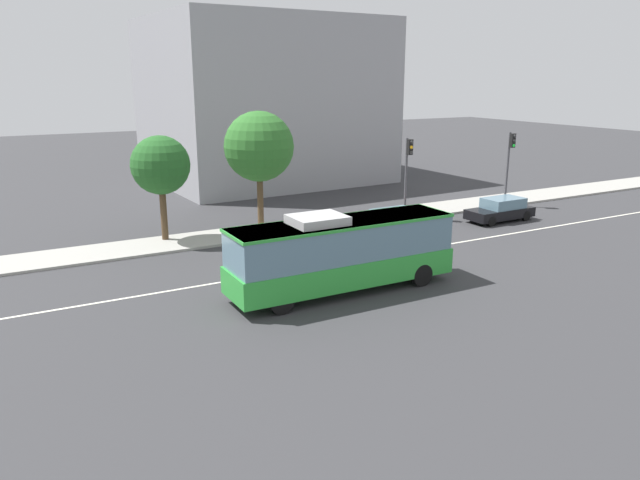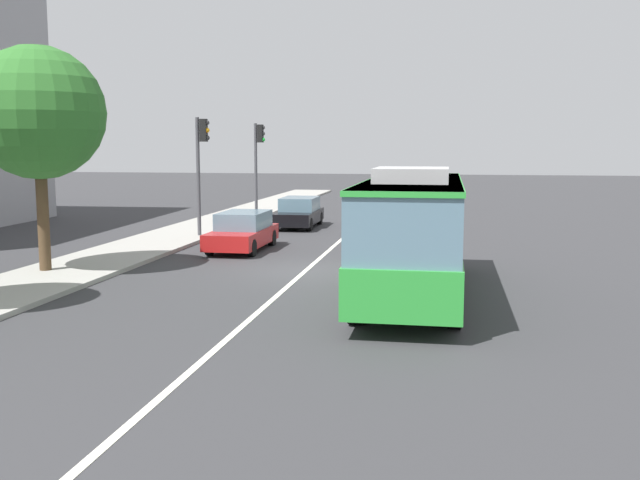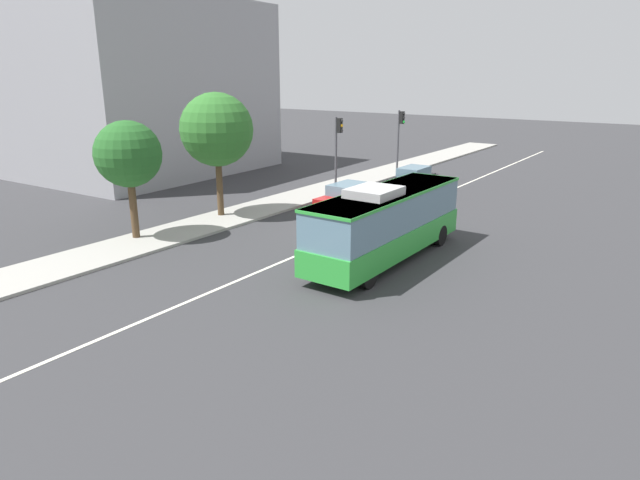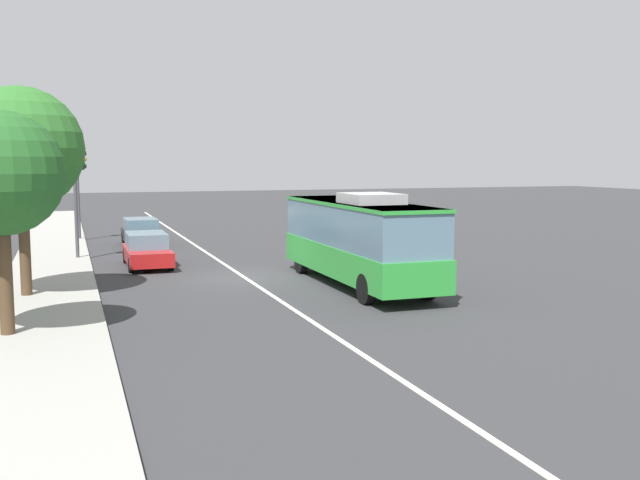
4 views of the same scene
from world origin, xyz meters
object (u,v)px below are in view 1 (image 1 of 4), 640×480
at_px(traffic_light_mid_block, 510,156).
at_px(sedan_black, 501,210).
at_px(traffic_light_near_corner, 408,164).
at_px(street_tree_kerbside_centre, 259,147).
at_px(transit_bus, 342,251).
at_px(street_tree_kerbside_left, 160,166).
at_px(sedan_red, 391,222).

bearing_deg(traffic_light_mid_block, sedan_black, -46.82).
distance_m(traffic_light_near_corner, traffic_light_mid_block, 8.57).
bearing_deg(traffic_light_mid_block, street_tree_kerbside_centre, -93.90).
xyz_separation_m(transit_bus, street_tree_kerbside_left, (-4.50, 11.64, 2.44)).
height_order(transit_bus, traffic_light_near_corner, traffic_light_near_corner).
xyz_separation_m(transit_bus, sedan_red, (7.45, 6.87, -1.09)).
height_order(sedan_red, traffic_light_near_corner, traffic_light_near_corner).
bearing_deg(sedan_black, traffic_light_mid_block, -140.57).
distance_m(transit_bus, sedan_black, 16.82).
relative_size(street_tree_kerbside_left, street_tree_kerbside_centre, 0.84).
relative_size(sedan_black, street_tree_kerbside_left, 0.77).
bearing_deg(street_tree_kerbside_left, street_tree_kerbside_centre, -1.87).
xyz_separation_m(sedan_red, traffic_light_mid_block, (11.63, 2.44, 2.84)).
bearing_deg(sedan_black, sedan_red, -4.63).
height_order(sedan_red, traffic_light_mid_block, traffic_light_mid_block).
distance_m(sedan_black, street_tree_kerbside_left, 21.04).
distance_m(traffic_light_near_corner, street_tree_kerbside_left, 15.17).
xyz_separation_m(sedan_black, street_tree_kerbside_centre, (-14.34, 5.13, 4.25)).
relative_size(sedan_black, street_tree_kerbside_centre, 0.64).
bearing_deg(traffic_light_near_corner, sedan_red, -50.18).
height_order(sedan_black, street_tree_kerbside_left, street_tree_kerbside_left).
relative_size(traffic_light_mid_block, street_tree_kerbside_centre, 0.74).
height_order(traffic_light_near_corner, street_tree_kerbside_centre, street_tree_kerbside_centre).
distance_m(traffic_light_mid_block, street_tree_kerbside_left, 23.70).
relative_size(traffic_light_near_corner, street_tree_kerbside_centre, 0.74).
bearing_deg(street_tree_kerbside_left, traffic_light_mid_block, -5.65).
bearing_deg(sedan_red, street_tree_kerbside_left, -21.55).
bearing_deg(transit_bus, sedan_black, 22.17).
bearing_deg(traffic_light_mid_block, street_tree_kerbside_left, -92.71).
height_order(traffic_light_mid_block, street_tree_kerbside_centre, street_tree_kerbside_centre).
bearing_deg(traffic_light_near_corner, transit_bus, -49.17).
relative_size(traffic_light_near_corner, street_tree_kerbside_left, 0.88).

